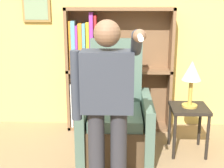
{
  "coord_description": "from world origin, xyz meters",
  "views": [
    {
      "loc": [
        -0.13,
        -2.27,
        1.79
      ],
      "look_at": [
        -0.22,
        0.7,
        0.96
      ],
      "focal_mm": 50.0,
      "sensor_mm": 36.0,
      "label": 1
    }
  ],
  "objects_px": {
    "armchair": "(116,120)",
    "table_lamp": "(192,74)",
    "person_standing": "(107,100)",
    "side_table": "(189,115)",
    "bookcase": "(105,71)"
  },
  "relations": [
    {
      "from": "person_standing",
      "to": "side_table",
      "type": "height_order",
      "value": "person_standing"
    },
    {
      "from": "bookcase",
      "to": "person_standing",
      "type": "distance_m",
      "value": 1.58
    },
    {
      "from": "armchair",
      "to": "table_lamp",
      "type": "relative_size",
      "value": 2.44
    },
    {
      "from": "armchair",
      "to": "side_table",
      "type": "bearing_deg",
      "value": -0.83
    },
    {
      "from": "armchair",
      "to": "table_lamp",
      "type": "distance_m",
      "value": 1.02
    },
    {
      "from": "armchair",
      "to": "person_standing",
      "type": "height_order",
      "value": "person_standing"
    },
    {
      "from": "armchair",
      "to": "bookcase",
      "type": "bearing_deg",
      "value": 102.68
    },
    {
      "from": "bookcase",
      "to": "person_standing",
      "type": "height_order",
      "value": "bookcase"
    },
    {
      "from": "side_table",
      "to": "bookcase",
      "type": "bearing_deg",
      "value": 144.76
    },
    {
      "from": "person_standing",
      "to": "side_table",
      "type": "relative_size",
      "value": 2.84
    },
    {
      "from": "person_standing",
      "to": "table_lamp",
      "type": "bearing_deg",
      "value": 43.29
    },
    {
      "from": "bookcase",
      "to": "table_lamp",
      "type": "relative_size",
      "value": 3.11
    },
    {
      "from": "side_table",
      "to": "person_standing",
      "type": "bearing_deg",
      "value": -136.71
    },
    {
      "from": "armchair",
      "to": "side_table",
      "type": "height_order",
      "value": "armchair"
    },
    {
      "from": "bookcase",
      "to": "side_table",
      "type": "distance_m",
      "value": 1.29
    }
  ]
}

